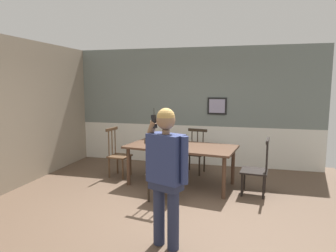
# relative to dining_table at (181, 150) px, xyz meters

# --- Properties ---
(ground_plane) EXTENTS (6.60, 6.60, 0.00)m
(ground_plane) POSITION_rel_dining_table_xyz_m (-0.03, -1.22, -0.70)
(ground_plane) COLOR brown
(room_back_partition) EXTENTS (6.00, 0.17, 2.83)m
(room_back_partition) POSITION_rel_dining_table_xyz_m (-0.03, 1.67, 0.66)
(room_back_partition) COLOR slate
(room_back_partition) RESTS_ON ground_plane
(dining_table) EXTENTS (2.20, 1.32, 0.78)m
(dining_table) POSITION_rel_dining_table_xyz_m (0.00, 0.00, 0.00)
(dining_table) COLOR #4C3323
(dining_table) RESTS_ON ground_plane
(chair_near_window) EXTENTS (0.50, 0.50, 1.02)m
(chair_near_window) POSITION_rel_dining_table_xyz_m (1.41, -0.20, -0.23)
(chair_near_window) COLOR black
(chair_near_window) RESTS_ON ground_plane
(chair_by_doorway) EXTENTS (0.54, 0.54, 1.06)m
(chair_by_doorway) POSITION_rel_dining_table_xyz_m (-0.13, -0.90, -0.21)
(chair_by_doorway) COLOR #2D2319
(chair_by_doorway) RESTS_ON ground_plane
(chair_at_table_head) EXTENTS (0.46, 0.46, 1.05)m
(chair_at_table_head) POSITION_rel_dining_table_xyz_m (-1.41, 0.20, -0.22)
(chair_at_table_head) COLOR #513823
(chair_at_table_head) RESTS_ON ground_plane
(chair_opposite_corner) EXTENTS (0.51, 0.51, 0.96)m
(chair_opposite_corner) POSITION_rel_dining_table_xyz_m (0.13, 0.90, -0.24)
(chair_opposite_corner) COLOR #2D2319
(chair_opposite_corner) RESTS_ON ground_plane
(person_figure) EXTENTS (0.56, 0.37, 1.69)m
(person_figure) POSITION_rel_dining_table_xyz_m (0.31, -2.30, 0.28)
(person_figure) COLOR #282E49
(person_figure) RESTS_ON ground_plane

